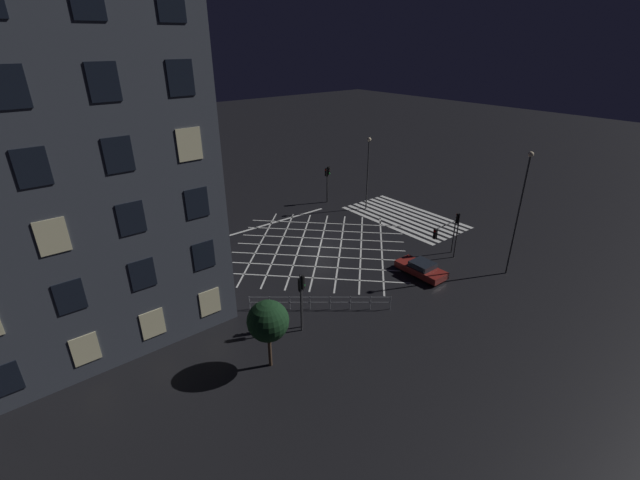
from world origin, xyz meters
The scene contains 13 objects.
ground_plane centered at (0.00, 0.00, 0.00)m, with size 200.00×200.00×0.00m, color black.
road_markings centered at (0.35, -7.10, 0.00)m, with size 19.46×25.01×0.01m.
traffic_light_sw_cross centered at (-8.41, -6.94, 2.41)m, with size 0.36×3.12×3.25m.
traffic_light_se_main centered at (8.92, -8.49, 3.11)m, with size 0.39×0.36×4.37m.
traffic_light_sw_main centered at (-9.05, -8.00, 3.02)m, with size 0.39×0.36×4.23m.
traffic_light_nw_main centered at (-8.72, 8.66, 2.70)m, with size 0.39×0.36×3.78m.
traffic_light_nw_cross centered at (-9.09, 8.85, 3.01)m, with size 0.36×0.39×4.21m.
traffic_light_se_cross centered at (8.97, -8.21, 3.01)m, with size 0.36×0.39×4.22m.
street_lamp_east centered at (-13.60, -8.98, 6.30)m, with size 0.41×0.41×10.24m.
street_lamp_west centered at (4.54, -10.49, 5.34)m, with size 0.44×0.44×8.15m.
street_tree_near centered at (-10.63, 12.40, 3.19)m, with size 2.43×2.43×4.42m.
waiting_car centered at (-9.28, -3.24, 0.56)m, with size 4.27×1.81×1.19m.
pedestrian_railing centered at (-7.93, 6.41, 0.67)m, with size 6.43×7.94×1.05m.
Camera 1 is at (-28.03, 22.66, 17.68)m, focal length 24.00 mm.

